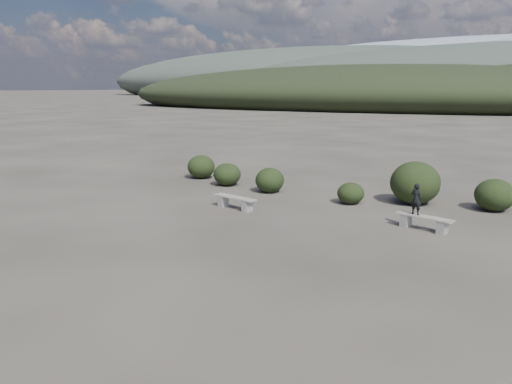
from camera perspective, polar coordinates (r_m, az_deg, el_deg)
The scene contains 11 objects.
ground at distance 12.62m, azimuth -6.82°, elevation -7.88°, with size 1200.00×1200.00×0.00m, color #312C26.
bench_left at distance 17.74m, azimuth -2.42°, elevation -1.09°, with size 1.81×0.74×0.44m.
bench_right at distance 15.95m, azimuth 18.62°, elevation -3.22°, with size 1.79×0.80×0.44m.
seated_person at distance 15.91m, azimuth 17.85°, elevation -0.76°, with size 0.35×0.23×0.97m, color black.
shrub_a at distance 21.97m, azimuth -3.31°, elevation 2.02°, with size 1.21×1.21×0.99m, color black.
shrub_b at distance 20.49m, azimuth 1.58°, elevation 1.36°, with size 1.19×1.19×1.02m, color black.
shrub_c at distance 18.81m, azimuth 10.77°, elevation -0.14°, with size 1.00×1.00×0.80m, color black.
shrub_d at distance 19.33m, azimuth 17.73°, elevation 1.01°, with size 1.81×1.81×1.58m, color black.
shrub_e at distance 19.29m, azimuth 25.63°, elevation -0.31°, with size 1.36×1.36×1.13m, color black.
shrub_f at distance 23.84m, azimuth -6.29°, elevation 2.89°, with size 1.30×1.30×1.10m, color black.
mountain_ridges at distance 349.03m, azimuth 27.09°, elevation 11.70°, with size 500.00×400.00×56.00m.
Camera 1 is at (6.99, -9.61, 4.25)m, focal length 35.00 mm.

